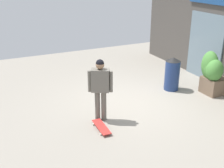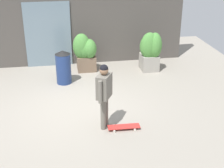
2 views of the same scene
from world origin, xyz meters
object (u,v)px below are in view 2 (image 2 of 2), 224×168
Objects in this scene: skateboarder at (104,90)px; planter_box_right at (85,52)px; trash_bin at (63,67)px; planter_box_left at (150,50)px; skateboard at (124,127)px.

skateboarder reaches higher than planter_box_right.
trash_bin is (-0.85, 2.83, -0.45)m from skateboarder.
skateboarder reaches higher than planter_box_left.
skateboarder is 1.22× the size of planter_box_right.
planter_box_left reaches higher than planter_box_right.
planter_box_left reaches higher than skateboard.
trash_bin reaches higher than skateboard.
planter_box_right is at bearing 99.66° from skateboard.
skateboarder is 3.75m from planter_box_right.
skateboard is 0.59× the size of planter_box_right.
trash_bin is at bearing 134.75° from skateboarder.
planter_box_right is at bearing 49.38° from trash_bin.
planter_box_right is (-2.16, 0.35, -0.08)m from planter_box_left.
skateboard is (0.44, -0.18, -0.92)m from skateboarder.
skateboarder reaches higher than skateboard.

